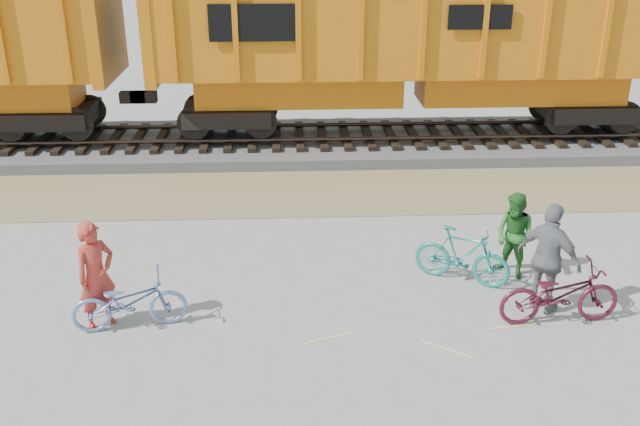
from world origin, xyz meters
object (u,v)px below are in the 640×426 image
Objects in this scene: bicycle_blue at (129,302)px; person_woman at (549,259)px; bicycle_teal at (462,256)px; bicycle_maroon at (560,294)px; hopper_car_center at (412,41)px; person_man at (515,236)px; person_solo at (96,275)px.

person_woman reaches higher than bicycle_blue.
bicycle_maroon is (1.27, -1.46, -0.00)m from bicycle_teal.
hopper_car_center is 11.38m from bicycle_blue.
hopper_car_center is 9.86m from bicycle_maroon.
hopper_car_center is 8.66× the size of person_man.
person_woman is (0.17, -1.26, 0.16)m from person_man.
person_man is at bearing -50.84° from bicycle_teal.
person_solo is at bearing 68.51° from bicycle_blue.
hopper_car_center is 7.63× the size of person_solo.
bicycle_teal is at bearing -35.05° from person_solo.
person_woman is at bearing -104.08° from bicycle_teal.
hopper_car_center is 9.35m from person_woman.
person_man reaches higher than bicycle_maroon.
bicycle_teal is at bearing -91.98° from hopper_car_center.
hopper_car_center is at bearing -42.92° from bicycle_blue.
hopper_car_center is 11.48m from person_solo.
hopper_car_center reaches higher than bicycle_teal.
person_woman is at bearing -44.85° from person_solo.
bicycle_maroon is (7.00, -0.15, 0.05)m from bicycle_blue.
bicycle_blue is 5.87m from bicycle_teal.
bicycle_blue is 0.67m from person_solo.
person_solo is (-6.50, -9.23, -2.09)m from hopper_car_center.
bicycle_maroon is at bearing -47.92° from person_solo.
bicycle_maroon is 1.24× the size of person_man.
hopper_car_center is at bearing -35.31° from person_woman.
bicycle_teal is 1.93m from bicycle_maroon.
hopper_car_center is at bearing 144.71° from person_man.
hopper_car_center reaches higher than person_man.
person_man is (1.00, 0.20, 0.28)m from bicycle_teal.
hopper_car_center is at bearing 2.82° from bicycle_maroon.
bicycle_blue is at bearing -57.31° from person_solo.
bicycle_maroon is (1.00, -9.49, -2.48)m from hopper_car_center.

